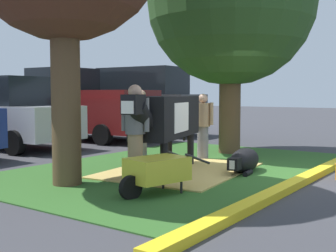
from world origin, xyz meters
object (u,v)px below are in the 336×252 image
(person_handler, at_px, (203,125))
(person_visitor_far, at_px, (141,122))
(suv_dark_grey, at_px, (142,101))
(calf_lying, at_px, (244,161))
(cow_holstein, at_px, (165,118))
(wheelbarrow, at_px, (156,170))
(shade_tree_right, at_px, (231,2))
(sedan_silver, at_px, (8,114))
(person_visitor_near, at_px, (135,131))
(pickup_truck_maroon, at_px, (81,106))

(person_handler, height_order, person_visitor_far, person_visitor_far)
(person_handler, bearing_deg, person_visitor_far, 122.53)
(person_visitor_far, bearing_deg, suv_dark_grey, 38.45)
(calf_lying, bearing_deg, suv_dark_grey, 52.13)
(cow_holstein, relative_size, wheelbarrow, 1.89)
(shade_tree_right, bearing_deg, sedan_silver, 115.06)
(shade_tree_right, height_order, person_visitor_near, shade_tree_right)
(pickup_truck_maroon, bearing_deg, person_handler, -105.85)
(shade_tree_right, bearing_deg, pickup_truck_maroon, 87.28)
(person_handler, relative_size, wheelbarrow, 0.96)
(calf_lying, height_order, person_handler, person_handler)
(cow_holstein, distance_m, person_visitor_near, 1.23)
(person_visitor_near, distance_m, suv_dark_grey, 9.32)
(shade_tree_right, xyz_separation_m, cow_holstein, (-3.26, -0.28, -2.79))
(suv_dark_grey, bearing_deg, sedan_silver, 175.28)
(cow_holstein, distance_m, suv_dark_grey, 8.24)
(calf_lying, relative_size, person_visitor_near, 0.78)
(calf_lying, height_order, person_visitor_far, person_visitor_far)
(calf_lying, distance_m, wheelbarrow, 2.53)
(shade_tree_right, bearing_deg, person_visitor_far, 150.75)
(shade_tree_right, xyz_separation_m, pickup_truck_maroon, (0.28, 5.79, -2.77))
(person_handler, distance_m, pickup_truck_maroon, 6.04)
(wheelbarrow, bearing_deg, person_handler, 19.81)
(pickup_truck_maroon, bearing_deg, person_visitor_near, -126.89)
(calf_lying, xyz_separation_m, pickup_truck_maroon, (2.64, 7.34, 0.88))
(calf_lying, height_order, person_visitor_near, person_visitor_near)
(shade_tree_right, relative_size, sedan_silver, 1.36)
(person_visitor_near, distance_m, person_visitor_far, 2.88)
(wheelbarrow, bearing_deg, suv_dark_grey, 39.85)
(person_visitor_near, xyz_separation_m, suv_dark_grey, (7.34, 5.72, 0.35))
(person_visitor_far, xyz_separation_m, suv_dark_grey, (5.03, 4.00, 0.39))
(sedan_silver, xyz_separation_m, pickup_truck_maroon, (2.92, 0.13, 0.13))
(calf_lying, xyz_separation_m, person_visitor_far, (0.22, 2.75, 0.64))
(cow_holstein, bearing_deg, shade_tree_right, 4.96)
(person_handler, height_order, person_visitor_near, person_visitor_near)
(person_visitor_near, bearing_deg, person_handler, 9.34)
(suv_dark_grey, bearing_deg, person_visitor_far, -141.55)
(wheelbarrow, distance_m, suv_dark_grey, 10.15)
(cow_holstein, height_order, sedan_silver, sedan_silver)
(calf_lying, bearing_deg, person_visitor_near, 153.87)
(cow_holstein, distance_m, person_handler, 1.93)
(pickup_truck_maroon, height_order, suv_dark_grey, suv_dark_grey)
(person_handler, xyz_separation_m, person_visitor_far, (-0.78, 1.22, 0.05))
(person_visitor_near, height_order, wheelbarrow, person_visitor_near)
(suv_dark_grey, bearing_deg, wheelbarrow, -140.15)
(person_visitor_far, height_order, pickup_truck_maroon, pickup_truck_maroon)
(shade_tree_right, distance_m, cow_holstein, 4.30)
(person_handler, xyz_separation_m, person_visitor_near, (-3.09, -0.51, 0.10))
(cow_holstein, bearing_deg, sedan_silver, 84.06)
(pickup_truck_maroon, bearing_deg, cow_holstein, -120.24)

